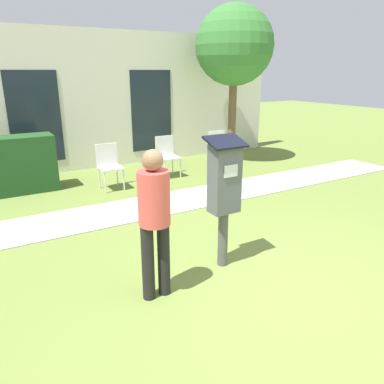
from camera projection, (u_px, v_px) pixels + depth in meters
name	position (u px, v px, depth m)	size (l,w,h in m)	color
ground_plane	(288.00, 294.00, 4.01)	(40.00, 40.00, 0.00)	olive
sidewalk	(158.00, 205.00, 6.65)	(12.00, 1.10, 0.02)	#B7B2A8
building_facade	(95.00, 101.00, 8.89)	(10.00, 0.26, 3.20)	silver
parking_meter	(224.00, 186.00, 4.31)	(0.44, 0.31, 1.59)	#4C4C4C
person_standing	(154.00, 214.00, 3.71)	(0.32, 0.32, 1.58)	black
outdoor_chair_left	(109.00, 163.00, 7.47)	(0.44, 0.44, 0.90)	silver
outdoor_chair_middle	(167.00, 153.00, 8.37)	(0.44, 0.44, 0.90)	silver
outdoor_chair_right	(219.00, 147.00, 9.06)	(0.44, 0.44, 0.90)	silver
hedge_row	(4.00, 166.00, 7.11)	(1.87, 0.60, 1.10)	#1E471E
tree	(234.00, 46.00, 9.04)	(1.90, 1.90, 3.82)	brown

